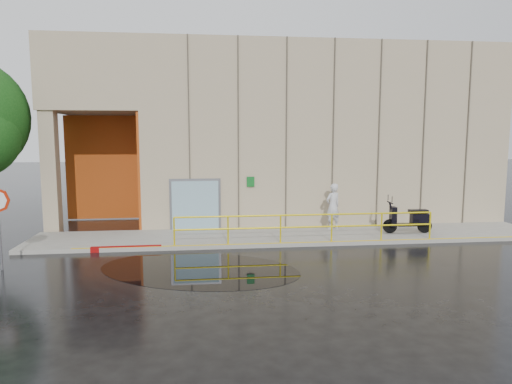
{
  "coord_description": "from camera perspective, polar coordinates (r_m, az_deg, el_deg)",
  "views": [
    {
      "loc": [
        0.57,
        -12.84,
        4.0
      ],
      "look_at": [
        2.39,
        3.0,
        2.03
      ],
      "focal_mm": 32.0,
      "sensor_mm": 36.0,
      "label": 1
    }
  ],
  "objects": [
    {
      "name": "ground",
      "position": [
        13.46,
        -8.82,
        -10.33
      ],
      "size": [
        120.0,
        120.0,
        0.0
      ],
      "primitive_type": "plane",
      "color": "black",
      "rests_on": "ground"
    },
    {
      "name": "guardrail",
      "position": [
        16.74,
        6.3,
        -4.44
      ],
      "size": [
        9.56,
        0.06,
        1.03
      ],
      "color": "#DBC40B",
      "rests_on": "sidewalk"
    },
    {
      "name": "scooter",
      "position": [
        19.08,
        18.52,
        -2.32
      ],
      "size": [
        1.98,
        0.78,
        1.51
      ],
      "rotation": [
        0.0,
        0.0,
        -0.08
      ],
      "color": "black",
      "rests_on": "sidewalk"
    },
    {
      "name": "puddle",
      "position": [
        14.03,
        -7.18,
        -9.57
      ],
      "size": [
        7.08,
        5.64,
        0.01
      ],
      "primitive_type": "cube",
      "rotation": [
        0.0,
        0.0,
        -0.34
      ],
      "color": "black",
      "rests_on": "ground"
    },
    {
      "name": "red_curb",
      "position": [
        16.64,
        -15.9,
        -6.83
      ],
      "size": [
        2.4,
        0.21,
        0.18
      ],
      "primitive_type": "cube",
      "rotation": [
        0.0,
        0.0,
        0.01
      ],
      "color": "#8E0708",
      "rests_on": "ground"
    },
    {
      "name": "person",
      "position": [
        19.09,
        9.59,
        -1.79
      ],
      "size": [
        0.82,
        0.71,
        1.9
      ],
      "primitive_type": "imported",
      "rotation": [
        0.0,
        0.0,
        3.58
      ],
      "color": "silver",
      "rests_on": "sidewalk"
    },
    {
      "name": "sidewalk",
      "position": [
        18.1,
        4.55,
        -5.5
      ],
      "size": [
        20.0,
        3.0,
        0.15
      ],
      "primitive_type": "cube",
      "color": "gray",
      "rests_on": "ground"
    },
    {
      "name": "building",
      "position": [
        24.25,
        4.25,
        7.51
      ],
      "size": [
        20.0,
        10.17,
        8.0
      ],
      "color": "tan",
      "rests_on": "ground"
    }
  ]
}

